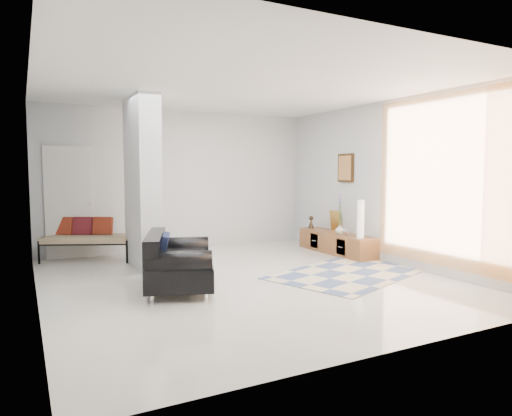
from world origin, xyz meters
TOP-DOWN VIEW (x-y plane):
  - floor at (0.00, 0.00)m, footprint 6.00×6.00m
  - ceiling at (0.00, 0.00)m, footprint 6.00×6.00m
  - wall_back at (0.00, 3.00)m, footprint 6.00×0.00m
  - wall_front at (0.00, -3.00)m, footprint 6.00×0.00m
  - wall_left at (-2.75, 0.00)m, footprint 0.00×6.00m
  - wall_right at (2.75, 0.00)m, footprint 0.00×6.00m
  - partition_column at (-1.10, 1.60)m, footprint 0.35×1.20m
  - hallway_door at (-2.10, 2.96)m, footprint 0.85×0.06m
  - curtain at (2.67, -1.15)m, footprint 0.00×2.55m
  - wall_art at (2.72, 1.13)m, footprint 0.04×0.45m
  - media_console at (2.52, 1.14)m, footprint 0.45×1.93m
  - loveseat at (-1.06, -0.02)m, footprint 1.27×1.64m
  - daybed at (-1.86, 2.64)m, footprint 1.64×1.20m
  - area_rug at (1.60, -0.38)m, footprint 2.83×2.34m
  - cylinder_lamp at (2.50, 0.41)m, footprint 0.12×0.12m
  - bronze_figurine at (2.47, 1.93)m, footprint 0.14×0.14m
  - vase at (2.47, 0.97)m, footprint 0.17×0.17m

SIDE VIEW (x-z plane):
  - floor at x=0.00m, z-range 0.00..0.00m
  - area_rug at x=1.60m, z-range 0.00..0.01m
  - media_console at x=2.52m, z-range -0.20..0.60m
  - loveseat at x=-1.06m, z-range -0.02..0.74m
  - daybed at x=-1.86m, z-range 0.04..0.81m
  - vase at x=2.47m, z-range 0.40..0.57m
  - bronze_figurine at x=2.47m, z-range 0.40..0.65m
  - cylinder_lamp at x=2.50m, z-range 0.40..1.07m
  - hallway_door at x=-2.10m, z-range 0.00..2.04m
  - partition_column at x=-1.10m, z-range 0.00..2.80m
  - wall_back at x=0.00m, z-range -1.60..4.40m
  - wall_front at x=0.00m, z-range -1.60..4.40m
  - wall_left at x=-2.75m, z-range -1.60..4.40m
  - wall_right at x=2.75m, z-range -1.60..4.40m
  - curtain at x=2.67m, z-range 0.17..2.72m
  - wall_art at x=2.72m, z-range 1.38..1.92m
  - ceiling at x=0.00m, z-range 2.80..2.80m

